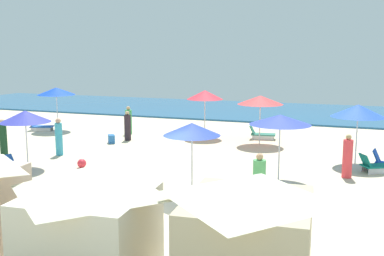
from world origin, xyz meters
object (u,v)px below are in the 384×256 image
Objects in this scene: lounge_chair_3_1 at (375,166)px; beachgoer_4 at (129,121)px; umbrella_2 at (25,116)px; beach_ball_0 at (82,163)px; lounge_chair_1_0 at (40,126)px; beachgoer_6 at (347,158)px; umbrella_3 at (358,111)px; cooler_box_1 at (111,139)px; umbrella_4 at (280,120)px; cabana_3 at (247,251)px; beachgoer_0 at (259,182)px; cabana_2 at (90,231)px; umbrella_0 at (192,129)px; lounge_chair_2_0 at (13,167)px; beachgoer_2 at (59,138)px; lounge_chair_6_0 at (261,134)px; umbrella_5 at (205,95)px; beachgoer_3 at (3,138)px; beachgoer_1 at (128,127)px; umbrella_1 at (56,91)px; umbrella_6 at (260,100)px.

beachgoer_4 reaches higher than lounge_chair_3_1.
beach_ball_0 is (2.09, 0.72, -1.93)m from umbrella_2.
beachgoer_6 is at bearing -124.39° from lounge_chair_1_0.
beachgoer_6 is (-0.29, -2.28, -1.51)m from umbrella_3.
umbrella_4 is at bearing -150.61° from cooler_box_1.
cabana_3 is 6.40m from beachgoer_0.
beachgoer_6 is at bearing 78.49° from cabana_3.
beachgoer_0 is (1.94, 6.37, -0.58)m from cabana_2.
umbrella_0 reaches higher than cooler_box_1.
cabana_2 reaches higher than lounge_chair_1_0.
lounge_chair_2_0 is 3.33m from beachgoer_2.
umbrella_4 is at bearing 8.84° from umbrella_2.
beachgoer_2 is at bearing 68.59° from lounge_chair_3_1.
cooler_box_1 is at bearing -127.25° from beachgoer_2.
cabana_2 is at bearing 172.68° from lounge_chair_6_0.
beachgoer_2 reaches higher than lounge_chair_1_0.
umbrella_5 reaches higher than beachgoer_3.
beachgoer_4 is (-0.83, 1.70, 0.01)m from beachgoer_1.
lounge_chair_2_0 is at bearing 119.29° from beachgoer_6.
lounge_chair_6_0 is (12.17, 1.29, -2.09)m from umbrella_1.
lounge_chair_6_0 is 2.84× the size of cooler_box_1.
cabana_2 reaches higher than lounge_chair_6_0.
umbrella_4 is at bearing -72.52° from umbrella_6.
cabana_2 is 15.83m from umbrella_6.
umbrella_3 is at bearing -25.51° from umbrella_5.
lounge_chair_6_0 is at bearing -99.16° from cooler_box_1.
beachgoer_1 is 0.95× the size of beachgoer_3.
beachgoer_2 is at bearing -167.92° from umbrella_3.
beachgoer_4 reaches higher than beach_ball_0.
beachgoer_3 is at bearing 107.48° from beachgoer_6.
beachgoer_3 is 1.04× the size of beachgoer_4.
lounge_chair_6_0 is at bearing -19.61° from lounge_chair_2_0.
lounge_chair_3_1 is 4.63m from umbrella_4.
beachgoer_0 reaches higher than beach_ball_0.
umbrella_0 is 3.73m from umbrella_4.
umbrella_1 is 17.62m from beachgoer_6.
umbrella_1 is 1.09× the size of umbrella_2.
cooler_box_1 is (3.22, 4.15, -0.58)m from beachgoer_3.
beachgoer_0 is at bearing 95.70° from cabana_3.
lounge_chair_2_0 is at bearing -81.67° from beachgoer_1.
umbrella_4 reaches higher than cooler_box_1.
cabana_3 is 22.08m from umbrella_1.
beachgoer_3 reaches higher than beachgoer_4.
beach_ball_0 is (-5.86, -7.24, -2.10)m from umbrella_6.
beachgoer_2 reaches higher than lounge_chair_2_0.
umbrella_4 is 0.98× the size of umbrella_6.
lounge_chair_1_0 is at bearing 35.23° from cooler_box_1.
umbrella_2 is at bearing -171.16° from umbrella_4.
lounge_chair_1_0 is 10.12m from beach_ball_0.
lounge_chair_1_0 is (-12.94, 8.96, -1.99)m from umbrella_0.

